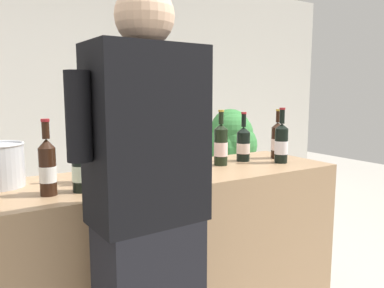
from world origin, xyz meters
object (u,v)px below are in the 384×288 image
object	(u,v)px
wine_bottle_1	(243,144)
wine_bottle_3	(120,159)
wine_bottle_9	(140,159)
person_guest	(148,243)
wine_bottle_6	(221,145)
wine_bottle_0	(47,167)
wine_bottle_5	(277,141)
wine_bottle_11	(185,156)
wine_bottle_4	(86,158)
wine_bottle_8	(281,143)
potted_shrub	(228,154)
person_server	(111,178)
wine_bottle_7	(173,150)
wine_bottle_2	(134,152)
wine_bottle_10	(81,167)
wine_glass	(156,156)

from	to	relation	value
wine_bottle_1	wine_bottle_3	world-z (taller)	wine_bottle_3
wine_bottle_9	person_guest	distance (m)	0.49
wine_bottle_6	person_guest	world-z (taller)	person_guest
wine_bottle_3	person_guest	xyz separation A→B (m)	(-0.08, -0.49, -0.23)
wine_bottle_0	wine_bottle_5	xyz separation A→B (m)	(1.48, 0.15, -0.01)
wine_bottle_5	wine_bottle_11	xyz separation A→B (m)	(-0.84, -0.22, 0.01)
wine_bottle_5	wine_bottle_3	bearing A→B (deg)	-173.45
wine_bottle_4	wine_bottle_9	xyz separation A→B (m)	(0.19, -0.20, 0.01)
wine_bottle_6	wine_bottle_8	size ratio (longest dim) A/B	0.97
wine_bottle_4	potted_shrub	distance (m)	2.06
wine_bottle_9	wine_bottle_11	size ratio (longest dim) A/B	1.02
person_server	person_guest	xyz separation A→B (m)	(-0.30, -1.22, 0.04)
wine_bottle_1	wine_bottle_3	size ratio (longest dim) A/B	0.90
wine_bottle_0	wine_bottle_4	size ratio (longest dim) A/B	1.01
wine_bottle_5	wine_bottle_11	size ratio (longest dim) A/B	0.97
wine_bottle_1	wine_bottle_6	distance (m)	0.21
wine_bottle_7	potted_shrub	size ratio (longest dim) A/B	0.24
wine_bottle_2	wine_bottle_9	bearing A→B (deg)	-107.19
wine_bottle_9	potted_shrub	distance (m)	2.03
wine_bottle_8	person_server	world-z (taller)	person_server
wine_bottle_6	wine_bottle_10	bearing A→B (deg)	-169.00
wine_bottle_1	wine_bottle_10	distance (m)	1.10
wine_bottle_8	wine_bottle_11	size ratio (longest dim) A/B	1.02
person_server	wine_bottle_7	bearing A→B (deg)	-70.90
wine_bottle_5	wine_bottle_2	bearing A→B (deg)	178.31
wine_bottle_6	wine_bottle_4	bearing A→B (deg)	-179.01
wine_bottle_9	wine_glass	size ratio (longest dim) A/B	2.09
wine_bottle_0	wine_bottle_11	xyz separation A→B (m)	(0.64, -0.07, -0.00)
wine_bottle_2	wine_bottle_9	size ratio (longest dim) A/B	0.99
person_guest	potted_shrub	world-z (taller)	person_guest
wine_bottle_1	wine_bottle_9	size ratio (longest dim) A/B	0.92
wine_bottle_3	wine_bottle_10	xyz separation A→B (m)	(-0.19, -0.04, -0.01)
wine_bottle_5	wine_bottle_10	world-z (taller)	wine_bottle_10
person_server	person_guest	size ratio (longest dim) A/B	0.96
wine_bottle_0	wine_bottle_2	bearing A→B (deg)	21.19
wine_bottle_5	person_guest	xyz separation A→B (m)	(-1.23, -0.62, -0.22)
wine_bottle_3	wine_bottle_4	xyz separation A→B (m)	(-0.13, 0.12, -0.00)
wine_bottle_2	wine_bottle_5	distance (m)	1.00
person_server	wine_bottle_4	bearing A→B (deg)	-118.81
wine_bottle_4	wine_bottle_11	size ratio (longest dim) A/B	0.97
wine_bottle_1	person_guest	distance (m)	1.19
wine_bottle_10	wine_bottle_7	bearing A→B (deg)	21.61
wine_bottle_6	wine_bottle_8	distance (m)	0.39
wine_bottle_4	wine_bottle_7	world-z (taller)	wine_bottle_4
wine_bottle_5	wine_bottle_10	bearing A→B (deg)	-172.81
wine_bottle_3	wine_bottle_11	size ratio (longest dim) A/B	1.03
wine_glass	wine_bottle_5	bearing A→B (deg)	4.76
wine_bottle_4	wine_bottle_5	xyz separation A→B (m)	(1.27, 0.01, -0.00)
wine_bottle_3	wine_bottle_6	size ratio (longest dim) A/B	1.04
wine_bottle_2	potted_shrub	size ratio (longest dim) A/B	0.27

